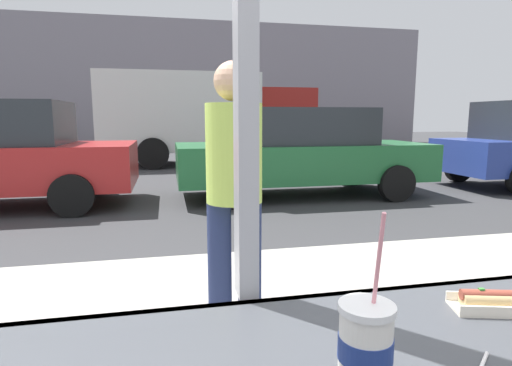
% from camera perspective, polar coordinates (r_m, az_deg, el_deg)
% --- Properties ---
extents(ground_plane, '(60.00, 60.00, 0.00)m').
position_cam_1_polar(ground_plane, '(9.04, -10.77, -0.43)').
color(ground_plane, '#38383A').
extents(sidewalk_strip, '(16.00, 2.80, 0.13)m').
position_cam_1_polar(sidewalk_strip, '(2.88, -7.29, -19.81)').
color(sidewalk_strip, '#B2ADA3').
rests_on(sidewalk_strip, ground).
extents(building_facade_far, '(28.00, 1.20, 6.39)m').
position_cam_1_polar(building_facade_far, '(22.72, -11.94, 13.17)').
color(building_facade_far, gray).
rests_on(building_facade_far, ground).
extents(soda_cup_right, '(0.09, 0.09, 0.31)m').
position_cam_1_polar(soda_cup_right, '(0.75, 14.82, -20.88)').
color(soda_cup_right, white).
rests_on(soda_cup_right, window_counter).
extents(hotdog_tray_near, '(0.29, 0.16, 0.05)m').
position_cam_1_polar(hotdog_tray_near, '(1.18, 31.78, -13.70)').
color(hotdog_tray_near, beige).
rests_on(hotdog_tray_near, window_counter).
extents(parked_car_green, '(4.62, 1.96, 1.62)m').
position_cam_1_polar(parked_car_green, '(7.76, 6.37, 4.34)').
color(parked_car_green, '#236B38').
rests_on(parked_car_green, ground).
extents(box_truck, '(6.46, 2.44, 2.76)m').
position_cam_1_polar(box_truck, '(13.18, -7.06, 9.24)').
color(box_truck, silver).
rests_on(box_truck, ground).
extents(pedestrian, '(0.32, 0.32, 1.63)m').
position_cam_1_polar(pedestrian, '(2.38, -3.03, -0.39)').
color(pedestrian, navy).
rests_on(pedestrian, sidewalk_strip).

